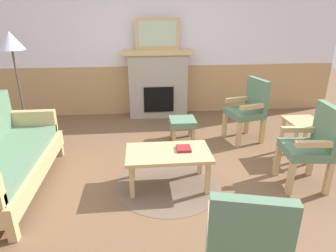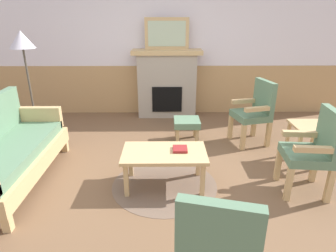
{
  "view_description": "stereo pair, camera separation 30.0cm",
  "coord_description": "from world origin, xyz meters",
  "views": [
    {
      "loc": [
        -0.34,
        -3.11,
        1.92
      ],
      "look_at": [
        0.0,
        0.35,
        0.55
      ],
      "focal_mm": 30.96,
      "sensor_mm": 36.0,
      "label": 1
    },
    {
      "loc": [
        -0.04,
        -3.13,
        1.92
      ],
      "look_at": [
        0.0,
        0.35,
        0.55
      ],
      "focal_mm": 30.96,
      "sensor_mm": 36.0,
      "label": 2
    }
  ],
  "objects": [
    {
      "name": "framed_picture",
      "position": [
        0.0,
        2.35,
        1.56
      ],
      "size": [
        0.8,
        0.04,
        0.56
      ],
      "color": "tan",
      "rests_on": "fireplace"
    },
    {
      "name": "round_rug",
      "position": [
        -0.05,
        -0.17,
        0.0
      ],
      "size": [
        1.25,
        1.25,
        0.01
      ],
      "primitive_type": "cylinder",
      "color": "brown",
      "rests_on": "ground_plane"
    },
    {
      "name": "wall_back",
      "position": [
        0.0,
        2.6,
        1.31
      ],
      "size": [
        7.2,
        0.14,
        2.7
      ],
      "color": "white",
      "rests_on": "ground_plane"
    },
    {
      "name": "armchair_front_left",
      "position": [
        0.29,
        -1.74,
        0.54
      ],
      "size": [
        0.58,
        0.58,
        0.98
      ],
      "color": "tan",
      "rests_on": "ground_plane"
    },
    {
      "name": "ground_plane",
      "position": [
        0.0,
        0.0,
        0.0
      ],
      "size": [
        14.0,
        14.0,
        0.0
      ],
      "primitive_type": "plane",
      "color": "brown"
    },
    {
      "name": "book_on_table",
      "position": [
        0.13,
        -0.13,
        0.46
      ],
      "size": [
        0.17,
        0.18,
        0.03
      ],
      "primitive_type": "cube",
      "rotation": [
        0.0,
        0.0,
        -0.01
      ],
      "color": "maroon",
      "rests_on": "coffee_table"
    },
    {
      "name": "couch",
      "position": [
        -1.87,
        -0.09,
        0.4
      ],
      "size": [
        0.7,
        1.8,
        0.98
      ],
      "color": "tan",
      "rests_on": "ground_plane"
    },
    {
      "name": "armchair_by_window_left",
      "position": [
        1.34,
        1.05,
        0.54
      ],
      "size": [
        0.58,
        0.58,
        0.98
      ],
      "color": "tan",
      "rests_on": "ground_plane"
    },
    {
      "name": "floor_lamp_by_couch",
      "position": [
        -2.11,
        1.23,
        1.45
      ],
      "size": [
        0.36,
        0.36,
        1.68
      ],
      "color": "#332D28",
      "rests_on": "ground_plane"
    },
    {
      "name": "fireplace",
      "position": [
        0.0,
        2.35,
        0.65
      ],
      "size": [
        1.3,
        0.44,
        1.28
      ],
      "color": "#A39989",
      "rests_on": "ground_plane"
    },
    {
      "name": "side_table",
      "position": [
        1.86,
        0.38,
        0.43
      ],
      "size": [
        0.44,
        0.44,
        0.55
      ],
      "color": "tan",
      "rests_on": "ground_plane"
    },
    {
      "name": "coffee_table",
      "position": [
        -0.05,
        -0.17,
        0.39
      ],
      "size": [
        0.96,
        0.56,
        0.44
      ],
      "color": "tan",
      "rests_on": "ground_plane"
    },
    {
      "name": "footstool",
      "position": [
        0.3,
        1.11,
        0.28
      ],
      "size": [
        0.4,
        0.4,
        0.36
      ],
      "color": "tan",
      "rests_on": "ground_plane"
    },
    {
      "name": "armchair_near_fireplace",
      "position": [
        1.59,
        -0.3,
        0.54
      ],
      "size": [
        0.52,
        0.52,
        0.98
      ],
      "color": "tan",
      "rests_on": "ground_plane"
    }
  ]
}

